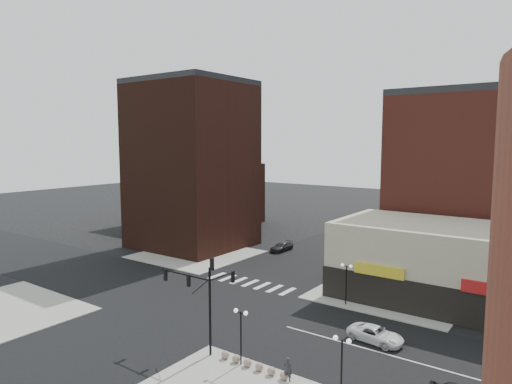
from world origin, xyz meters
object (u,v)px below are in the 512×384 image
Objects in this scene: street_lamp_ne at (346,274)px; dark_sedan_north at (282,247)px; street_lamp_se_b at (342,352)px; traffic_signal at (204,290)px; white_suv at (376,334)px; pedestrian at (288,369)px; street_lamp_se_a at (241,323)px.

dark_sedan_north is at bearing 138.42° from street_lamp_ne.
street_lamp_se_b is 40.10m from dark_sedan_north.
white_suv is at bearing 42.56° from traffic_signal.
pedestrian is at bearing 171.15° from white_suv.
traffic_signal is 16.62m from street_lamp_ne.
street_lamp_se_b is at bearing 168.19° from pedestrian.
pedestrian is (7.81, -0.17, -4.00)m from traffic_signal.
street_lamp_se_a and street_lamp_se_b have the same top height.
street_lamp_ne is 23.63m from dark_sedan_north.
street_lamp_ne is 0.90× the size of white_suv.
street_lamp_ne is at bearing -91.03° from pedestrian.
street_lamp_ne is 0.93× the size of dark_sedan_north.
dark_sedan_north is 2.65× the size of pedestrian.
street_lamp_se_b is (8.00, 0.00, 0.00)m from street_lamp_se_a.
white_suv is at bearing 98.49° from street_lamp_se_b.
pedestrian is (-2.51, -9.65, 0.33)m from white_suv.
street_lamp_se_b is 2.46× the size of pedestrian.
street_lamp_se_a is at bearing -59.98° from dark_sedan_north.
traffic_signal reaches higher than pedestrian.
street_lamp_se_a is 4.67m from pedestrian.
traffic_signal is at bearing -65.49° from dark_sedan_north.
traffic_signal reaches higher than street_lamp_se_b.
street_lamp_se_b reaches higher than pedestrian.
street_lamp_se_a is (3.76, -0.17, -1.67)m from traffic_signal.
traffic_signal is 14.67m from white_suv.
street_lamp_ne reaches higher than pedestrian.
street_lamp_se_b is at bearing -0.82° from traffic_signal.
street_lamp_se_a is 35.76m from dark_sedan_north.
dark_sedan_north is (-24.57, 31.59, -2.64)m from street_lamp_se_b.
white_suv is 31.87m from dark_sedan_north.
pedestrian is at bearing 180.00° from street_lamp_se_b.
pedestrian is (20.61, -31.59, 0.32)m from dark_sedan_north.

